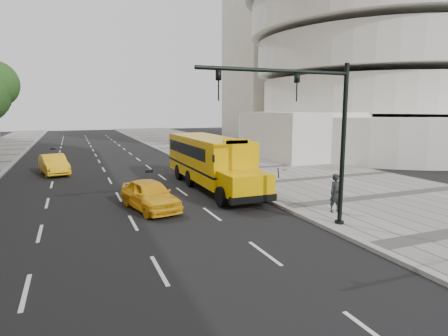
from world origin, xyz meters
name	(u,v)px	position (x,y,z in m)	size (l,w,h in m)	color
ground	(138,195)	(0.00, 0.00, 0.00)	(140.00, 140.00, 0.00)	black
sidewalk_museum	(319,179)	(12.00, 0.00, 0.07)	(12.00, 140.00, 0.15)	gray
curb_museum	(237,186)	(6.00, 0.00, 0.07)	(0.30, 140.00, 0.15)	gray
guggenheim	(349,36)	(29.37, 18.51, 13.58)	(33.20, 42.20, 35.00)	white
school_bus	(209,158)	(4.50, 0.92, 1.76)	(2.96, 11.56, 3.19)	#E4AA00
taxi_near	(150,195)	(0.08, -3.18, 0.71)	(1.68, 4.17, 1.42)	yellow
taxi_far	(54,164)	(-4.48, 9.14, 0.72)	(1.52, 4.36, 1.44)	yellow
pedestrian	(336,193)	(7.54, -7.22, 1.01)	(0.63, 0.41, 1.72)	black
traffic_signal	(314,125)	(5.19, -8.67, 4.09)	(6.18, 0.36, 6.40)	black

